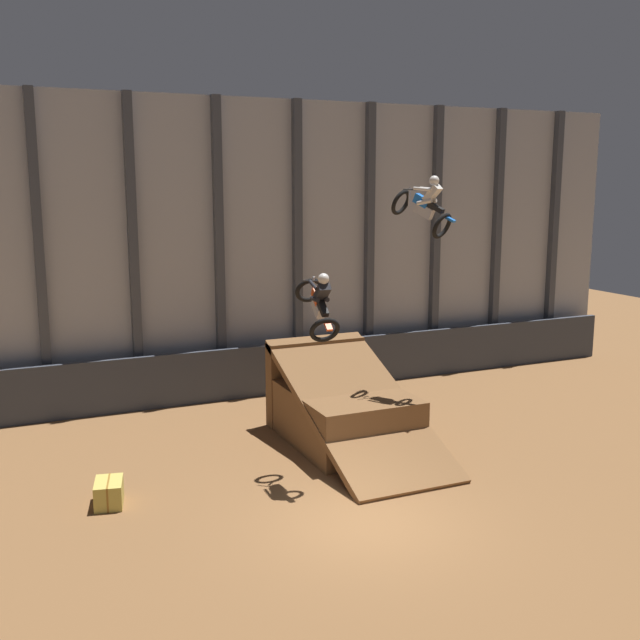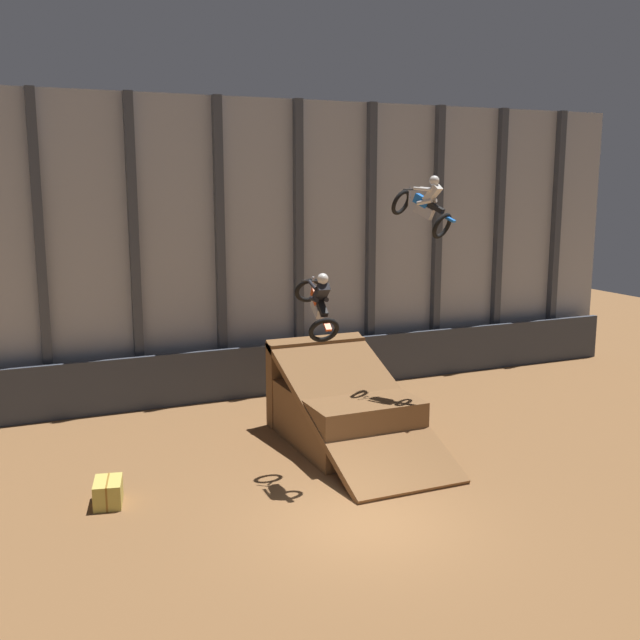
{
  "view_description": "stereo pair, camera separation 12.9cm",
  "coord_description": "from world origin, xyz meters",
  "px_view_note": "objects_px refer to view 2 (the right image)",
  "views": [
    {
      "loc": [
        -6.87,
        -13.12,
        7.13
      ],
      "look_at": [
        1.12,
        4.94,
        3.47
      ],
      "focal_mm": 42.0,
      "sensor_mm": 36.0,
      "label": 1
    },
    {
      "loc": [
        -6.75,
        -13.17,
        7.13
      ],
      "look_at": [
        1.12,
        4.94,
        3.47
      ],
      "focal_mm": 42.0,
      "sensor_mm": 36.0,
      "label": 2
    }
  ],
  "objects_px": {
    "rider_bike_right_air": "(425,206)",
    "hay_bale_trackside": "(108,492)",
    "dirt_ramp": "(341,408)",
    "rider_bike_left_air": "(318,303)"
  },
  "relations": [
    {
      "from": "rider_bike_left_air",
      "to": "hay_bale_trackside",
      "type": "bearing_deg",
      "value": -178.95
    },
    {
      "from": "hay_bale_trackside",
      "to": "rider_bike_left_air",
      "type": "bearing_deg",
      "value": -4.98
    },
    {
      "from": "rider_bike_right_air",
      "to": "hay_bale_trackside",
      "type": "height_order",
      "value": "rider_bike_right_air"
    },
    {
      "from": "rider_bike_left_air",
      "to": "hay_bale_trackside",
      "type": "relative_size",
      "value": 1.84
    },
    {
      "from": "dirt_ramp",
      "to": "rider_bike_left_air",
      "type": "relative_size",
      "value": 3.34
    },
    {
      "from": "dirt_ramp",
      "to": "rider_bike_right_air",
      "type": "xyz_separation_m",
      "value": [
        1.87,
        -1.13,
        5.6
      ]
    },
    {
      "from": "dirt_ramp",
      "to": "hay_bale_trackside",
      "type": "relative_size",
      "value": 6.13
    },
    {
      "from": "dirt_ramp",
      "to": "rider_bike_right_air",
      "type": "distance_m",
      "value": 6.01
    },
    {
      "from": "rider_bike_left_air",
      "to": "hay_bale_trackside",
      "type": "height_order",
      "value": "rider_bike_left_air"
    },
    {
      "from": "hay_bale_trackside",
      "to": "dirt_ramp",
      "type": "bearing_deg",
      "value": 15.48
    }
  ]
}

